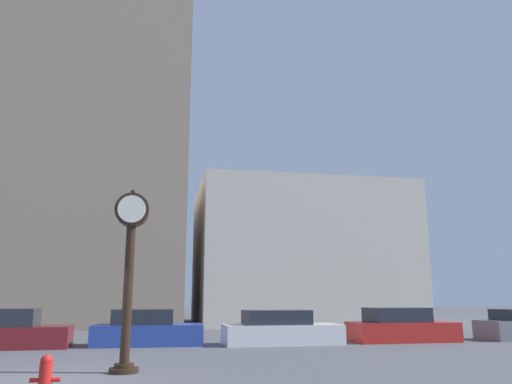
{
  "coord_description": "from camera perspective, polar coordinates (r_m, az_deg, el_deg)",
  "views": [
    {
      "loc": [
        2.39,
        -11.98,
        1.75
      ],
      "look_at": [
        6.65,
        10.8,
        6.71
      ],
      "focal_mm": 35.0,
      "sensor_mm": 36.0,
      "label": 1
    }
  ],
  "objects": [
    {
      "name": "car_blue",
      "position": [
        20.32,
        -12.38,
        -15.16
      ],
      "size": [
        4.17,
        1.99,
        1.35
      ],
      "rotation": [
        0.0,
        0.0,
        -0.02
      ],
      "color": "#28429E",
      "rests_on": "ground_plane"
    },
    {
      "name": "street_clock",
      "position": [
        13.07,
        -14.24,
        -7.43
      ],
      "size": [
        0.85,
        0.71,
        4.53
      ],
      "color": "black",
      "rests_on": "ground_plane"
    },
    {
      "name": "building_storefront_row",
      "position": [
        37.42,
        4.68,
        -7.33
      ],
      "size": [
        14.68,
        12.0,
        9.66
      ],
      "color": "beige",
      "rests_on": "ground_plane"
    },
    {
      "name": "building_tall_tower",
      "position": [
        39.24,
        -19.1,
        10.19
      ],
      "size": [
        14.99,
        12.0,
        32.37
      ],
      "color": "gray",
      "rests_on": "ground_plane"
    },
    {
      "name": "car_maroon",
      "position": [
        20.69,
        -26.77,
        -14.08
      ],
      "size": [
        4.46,
        1.95,
        1.4
      ],
      "rotation": [
        0.0,
        0.0,
        0.04
      ],
      "color": "maroon",
      "rests_on": "ground_plane"
    },
    {
      "name": "ground_plane",
      "position": [
        12.34,
        -23.01,
        -19.34
      ],
      "size": [
        200.0,
        200.0,
        0.0
      ],
      "primitive_type": "plane",
      "color": "#515156"
    },
    {
      "name": "car_white",
      "position": [
        20.36,
        2.82,
        -15.45
      ],
      "size": [
        4.65,
        1.96,
        1.31
      ],
      "rotation": [
        0.0,
        0.0,
        0.02
      ],
      "color": "silver",
      "rests_on": "ground_plane"
    },
    {
      "name": "car_red",
      "position": [
        22.4,
        16.23,
        -14.62
      ],
      "size": [
        4.42,
        2.01,
        1.38
      ],
      "rotation": [
        0.0,
        0.0,
        0.02
      ],
      "color": "red",
      "rests_on": "ground_plane"
    },
    {
      "name": "fire_hydrant_near",
      "position": [
        10.08,
        -22.95,
        -18.89
      ],
      "size": [
        0.51,
        0.22,
        0.78
      ],
      "color": "red",
      "rests_on": "ground_plane"
    }
  ]
}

